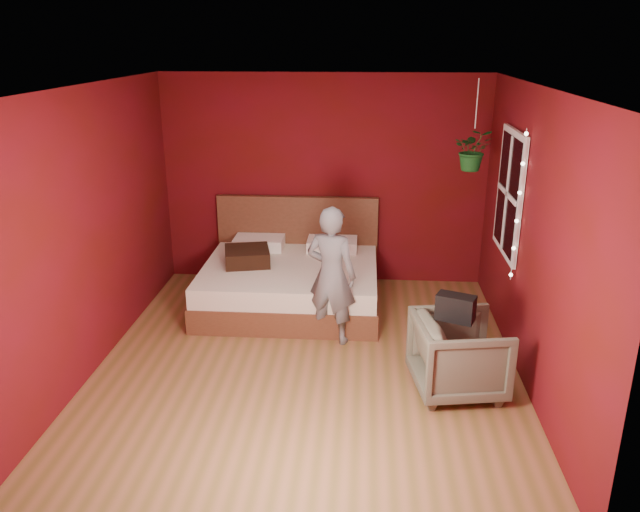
% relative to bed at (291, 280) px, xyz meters
% --- Properties ---
extents(floor, '(4.50, 4.50, 0.00)m').
position_rel_bed_xyz_m(floor, '(0.33, -1.44, -0.29)').
color(floor, '#8F5B39').
rests_on(floor, ground).
extents(room_walls, '(4.04, 4.54, 2.62)m').
position_rel_bed_xyz_m(room_walls, '(0.33, -1.44, 1.39)').
color(room_walls, '#610A18').
rests_on(room_walls, ground).
extents(window, '(0.05, 0.97, 1.27)m').
position_rel_bed_xyz_m(window, '(2.29, -0.54, 1.21)').
color(window, white).
rests_on(window, room_walls).
extents(fairy_lights, '(0.04, 0.04, 1.45)m').
position_rel_bed_xyz_m(fairy_lights, '(2.27, -1.06, 1.21)').
color(fairy_lights, silver).
rests_on(fairy_lights, room_walls).
extents(bed, '(2.02, 1.72, 1.11)m').
position_rel_bed_xyz_m(bed, '(0.00, 0.00, 0.00)').
color(bed, brown).
rests_on(bed, ground).
extents(person, '(0.61, 0.49, 1.44)m').
position_rel_bed_xyz_m(person, '(0.52, -0.94, 0.43)').
color(person, slate).
rests_on(person, ground).
extents(armchair, '(0.88, 0.87, 0.70)m').
position_rel_bed_xyz_m(armchair, '(1.70, -1.83, 0.06)').
color(armchair, '#5E5C4A').
rests_on(armchair, ground).
extents(handbag, '(0.36, 0.27, 0.23)m').
position_rel_bed_xyz_m(handbag, '(1.64, -1.86, 0.53)').
color(handbag, black).
rests_on(handbag, armchair).
extents(throw_pillow, '(0.60, 0.60, 0.18)m').
position_rel_bed_xyz_m(throw_pillow, '(-0.50, -0.07, 0.31)').
color(throw_pillow, black).
rests_on(throw_pillow, bed).
extents(hanging_plant, '(0.42, 0.37, 0.93)m').
position_rel_bed_xyz_m(hanging_plant, '(1.95, -0.22, 1.60)').
color(hanging_plant, silver).
rests_on(hanging_plant, room_walls).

